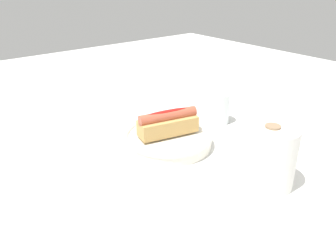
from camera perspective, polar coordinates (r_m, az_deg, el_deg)
ground_plane at (r=0.87m, az=-1.17°, el=-3.37°), size 2.40×2.40×0.00m
serving_bowl at (r=0.86m, az=0.00°, el=-2.15°), size 0.23×0.23×0.03m
hotdog_front at (r=0.84m, az=0.00°, el=0.48°), size 0.16×0.08×0.06m
water_glass at (r=1.00m, az=8.34°, el=2.78°), size 0.07×0.07×0.09m
paper_towel_roll at (r=0.72m, az=16.57°, el=-4.90°), size 0.11×0.11×0.13m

